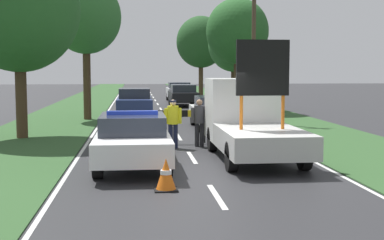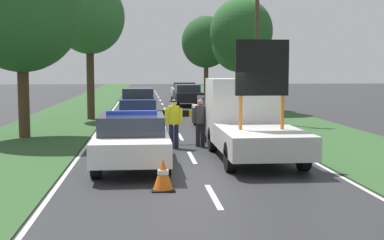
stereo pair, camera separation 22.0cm
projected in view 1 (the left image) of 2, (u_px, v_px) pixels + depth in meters
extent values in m
plane|color=#28282B|center=(202.00, 173.00, 13.32)|extent=(160.00, 160.00, 0.00)
cube|color=silver|center=(217.00, 196.00, 10.89)|extent=(0.12, 2.14, 0.01)
cube|color=silver|center=(192.00, 157.00, 15.68)|extent=(0.12, 2.14, 0.01)
cube|color=silver|center=(179.00, 137.00, 20.47)|extent=(0.12, 2.14, 0.01)
cube|color=silver|center=(170.00, 124.00, 25.26)|extent=(0.12, 2.14, 0.01)
cube|color=silver|center=(165.00, 115.00, 30.05)|extent=(0.12, 2.14, 0.01)
cube|color=silver|center=(161.00, 109.00, 34.84)|extent=(0.12, 2.14, 0.01)
cube|color=silver|center=(158.00, 104.00, 39.63)|extent=(0.12, 2.14, 0.01)
cube|color=silver|center=(155.00, 100.00, 44.42)|extent=(0.12, 2.14, 0.01)
cube|color=silver|center=(153.00, 97.00, 49.21)|extent=(0.12, 2.14, 0.01)
cube|color=silver|center=(152.00, 95.00, 54.00)|extent=(0.12, 2.14, 0.01)
cube|color=silver|center=(150.00, 93.00, 58.79)|extent=(0.12, 2.14, 0.01)
cube|color=silver|center=(149.00, 91.00, 63.58)|extent=(0.12, 2.14, 0.01)
cube|color=silver|center=(106.00, 114.00, 30.96)|extent=(0.10, 72.44, 0.01)
cube|color=silver|center=(220.00, 113.00, 31.66)|extent=(0.10, 72.44, 0.01)
cube|color=#2D5128|center=(71.00, 111.00, 32.53)|extent=(4.26, 120.00, 0.03)
cube|color=#2D5128|center=(250.00, 110.00, 33.70)|extent=(4.26, 120.00, 0.03)
cube|color=white|center=(133.00, 143.00, 14.19)|extent=(1.89, 4.76, 0.56)
cube|color=#282D38|center=(133.00, 124.00, 14.00)|extent=(1.67, 2.19, 0.48)
cylinder|color=black|center=(105.00, 146.00, 15.59)|extent=(0.24, 0.71, 0.71)
cylinder|color=black|center=(161.00, 145.00, 15.76)|extent=(0.24, 0.71, 0.71)
cylinder|color=black|center=(98.00, 164.00, 12.66)|extent=(0.24, 0.71, 0.71)
cylinder|color=black|center=(167.00, 162.00, 12.84)|extent=(0.24, 0.71, 0.71)
cube|color=#1E38C6|center=(132.00, 113.00, 13.97)|extent=(1.33, 0.24, 0.10)
cube|color=#193399|center=(133.00, 142.00, 14.18)|extent=(1.90, 3.91, 0.10)
cube|color=black|center=(133.00, 134.00, 16.59)|extent=(1.04, 0.08, 0.34)
cube|color=white|center=(242.00, 109.00, 16.88)|extent=(2.14, 1.91, 1.91)
cube|color=#232833|center=(236.00, 96.00, 17.77)|extent=(1.82, 0.04, 0.84)
cube|color=#B2B2AD|center=(262.00, 141.00, 14.25)|extent=(2.14, 3.51, 0.60)
cylinder|color=#D16619|center=(241.00, 113.00, 14.12)|extent=(0.09, 0.09, 0.90)
cylinder|color=#D16619|center=(283.00, 112.00, 14.24)|extent=(0.09, 0.09, 0.90)
cube|color=black|center=(263.00, 68.00, 14.07)|extent=(1.41, 0.12, 1.47)
cylinder|color=black|center=(212.00, 139.00, 16.87)|extent=(0.24, 0.77, 0.77)
cylinder|color=black|center=(271.00, 138.00, 17.07)|extent=(0.24, 0.77, 0.77)
cylinder|color=black|center=(231.00, 157.00, 13.49)|extent=(0.24, 0.77, 0.77)
cylinder|color=black|center=(304.00, 155.00, 13.69)|extent=(0.24, 0.77, 0.77)
cylinder|color=black|center=(147.00, 130.00, 18.54)|extent=(0.07, 0.07, 0.93)
cylinder|color=black|center=(205.00, 130.00, 18.75)|extent=(0.07, 0.07, 0.93)
cube|color=yellow|center=(145.00, 114.00, 18.48)|extent=(0.42, 0.08, 0.23)
cube|color=black|center=(157.00, 114.00, 18.52)|extent=(0.42, 0.08, 0.23)
cube|color=yellow|center=(170.00, 114.00, 18.57)|extent=(0.42, 0.08, 0.23)
cube|color=black|center=(182.00, 114.00, 18.61)|extent=(0.42, 0.08, 0.23)
cube|color=yellow|center=(194.00, 113.00, 18.66)|extent=(0.42, 0.08, 0.23)
cube|color=black|center=(206.00, 113.00, 18.70)|extent=(0.42, 0.08, 0.23)
cylinder|color=#191E38|center=(171.00, 136.00, 17.51)|extent=(0.15, 0.15, 0.79)
cylinder|color=#191E38|center=(176.00, 136.00, 17.53)|extent=(0.15, 0.15, 0.79)
cylinder|color=yellow|center=(173.00, 115.00, 17.45)|extent=(0.36, 0.36, 0.60)
cylinder|color=yellow|center=(166.00, 116.00, 17.43)|extent=(0.12, 0.12, 0.51)
cylinder|color=yellow|center=(180.00, 116.00, 17.48)|extent=(0.12, 0.12, 0.51)
sphere|color=beige|center=(173.00, 103.00, 17.41)|extent=(0.21, 0.21, 0.21)
cylinder|color=#141933|center=(173.00, 101.00, 17.41)|extent=(0.24, 0.24, 0.05)
cylinder|color=#232326|center=(197.00, 135.00, 17.85)|extent=(0.15, 0.15, 0.79)
cylinder|color=#232326|center=(202.00, 135.00, 17.87)|extent=(0.15, 0.15, 0.79)
cylinder|color=#3D3D42|center=(199.00, 114.00, 17.80)|extent=(0.36, 0.36, 0.59)
cylinder|color=#3D3D42|center=(193.00, 115.00, 17.78)|extent=(0.12, 0.12, 0.50)
cylinder|color=#3D3D42|center=(206.00, 115.00, 17.82)|extent=(0.12, 0.12, 0.50)
sphere|color=#A57A5B|center=(199.00, 102.00, 17.76)|extent=(0.20, 0.20, 0.20)
cube|color=black|center=(166.00, 190.00, 11.44)|extent=(0.50, 0.50, 0.03)
cone|color=orange|center=(166.00, 174.00, 11.40)|extent=(0.43, 0.43, 0.66)
cylinder|color=white|center=(166.00, 172.00, 11.40)|extent=(0.24, 0.24, 0.09)
cube|color=black|center=(101.00, 140.00, 19.41)|extent=(0.34, 0.34, 0.03)
cone|color=orange|center=(101.00, 133.00, 19.38)|extent=(0.29, 0.29, 0.45)
cylinder|color=white|center=(101.00, 133.00, 19.38)|extent=(0.16, 0.16, 0.06)
cube|color=silver|center=(215.00, 114.00, 23.38)|extent=(1.86, 4.61, 0.57)
cube|color=#282D38|center=(216.00, 102.00, 23.20)|extent=(1.64, 2.12, 0.50)
cylinder|color=black|center=(193.00, 118.00, 24.74)|extent=(0.24, 0.68, 0.68)
cylinder|color=black|center=(228.00, 117.00, 24.91)|extent=(0.24, 0.68, 0.68)
cylinder|color=black|center=(201.00, 124.00, 21.91)|extent=(0.24, 0.68, 0.68)
cylinder|color=black|center=(240.00, 124.00, 22.08)|extent=(0.24, 0.68, 0.68)
cube|color=navy|center=(134.00, 104.00, 29.73)|extent=(1.89, 4.58, 0.64)
cube|color=#282D38|center=(134.00, 93.00, 29.53)|extent=(1.67, 2.11, 0.54)
cylinder|color=black|center=(120.00, 108.00, 31.08)|extent=(0.24, 0.69, 0.69)
cylinder|color=black|center=(149.00, 108.00, 31.25)|extent=(0.24, 0.69, 0.69)
cylinder|color=black|center=(119.00, 112.00, 28.27)|extent=(0.24, 0.69, 0.69)
cylinder|color=black|center=(150.00, 111.00, 28.44)|extent=(0.24, 0.69, 0.69)
cube|color=black|center=(183.00, 96.00, 37.63)|extent=(1.85, 4.69, 0.60)
cube|color=#282D38|center=(183.00, 88.00, 37.43)|extent=(1.63, 2.16, 0.51)
cylinder|color=black|center=(170.00, 99.00, 39.01)|extent=(0.24, 0.79, 0.79)
cylinder|color=black|center=(192.00, 99.00, 39.18)|extent=(0.24, 0.79, 0.79)
cylinder|color=black|center=(173.00, 102.00, 36.13)|extent=(0.24, 0.79, 0.79)
cylinder|color=black|center=(197.00, 101.00, 36.30)|extent=(0.24, 0.79, 0.79)
cube|color=#B2B2B7|center=(179.00, 92.00, 43.10)|extent=(1.88, 4.25, 0.70)
cube|color=#282D38|center=(179.00, 85.00, 42.92)|extent=(1.66, 1.96, 0.47)
cylinder|color=black|center=(168.00, 96.00, 44.35)|extent=(0.24, 0.72, 0.72)
cylinder|color=black|center=(187.00, 96.00, 44.53)|extent=(0.24, 0.72, 0.72)
cylinder|color=black|center=(170.00, 98.00, 41.74)|extent=(0.24, 0.72, 0.72)
cylinder|color=black|center=(191.00, 98.00, 41.92)|extent=(0.24, 0.72, 0.72)
cylinder|color=#42301E|center=(234.00, 87.00, 34.01)|extent=(0.38, 0.38, 2.90)
ellipsoid|color=#2D662D|center=(234.00, 44.00, 33.76)|extent=(3.30, 3.30, 3.46)
cylinder|color=#42301E|center=(21.00, 97.00, 19.84)|extent=(0.41, 0.41, 3.14)
ellipsoid|color=#235623|center=(19.00, 8.00, 19.53)|extent=(4.47, 4.47, 4.69)
cylinder|color=#42301E|center=(201.00, 79.00, 49.52)|extent=(0.42, 0.42, 3.38)
ellipsoid|color=#1E471E|center=(201.00, 42.00, 49.19)|extent=(4.53, 4.53, 4.76)
cylinder|color=#42301E|center=(237.00, 84.00, 31.87)|extent=(0.39, 0.39, 3.44)
ellipsoid|color=#235623|center=(237.00, 31.00, 31.58)|extent=(3.70, 3.70, 3.89)
cylinder|color=#42301E|center=(87.00, 82.00, 27.14)|extent=(0.39, 0.39, 3.88)
ellipsoid|color=#2D662D|center=(86.00, 17.00, 26.83)|extent=(3.55, 3.55, 3.73)
cylinder|color=#473828|center=(254.00, 45.00, 25.49)|extent=(0.20, 0.20, 7.43)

